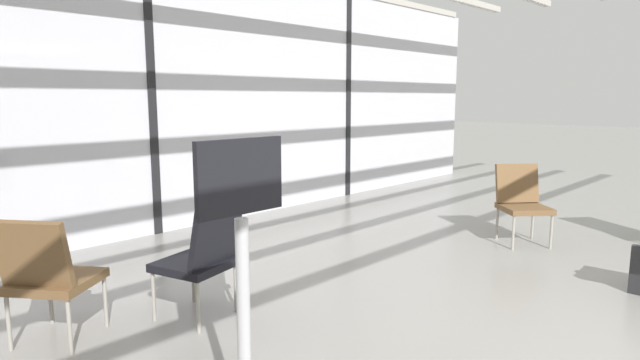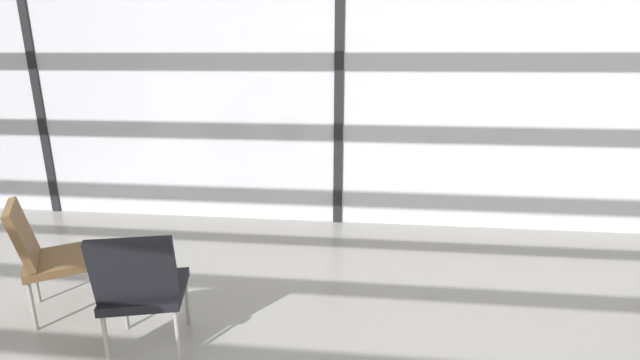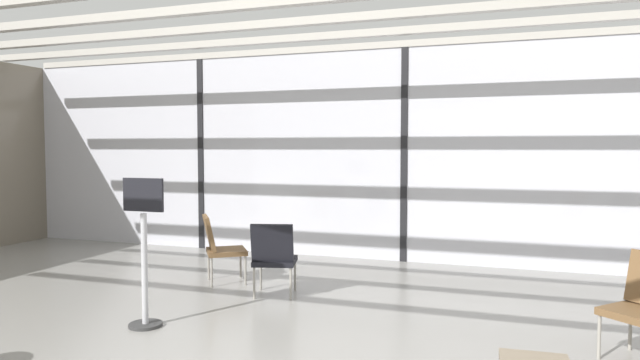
# 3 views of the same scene
# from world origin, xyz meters

# --- Properties ---
(glass_curtain_wall) EXTENTS (14.00, 0.08, 3.23)m
(glass_curtain_wall) POSITION_xyz_m (0.00, 5.20, 1.61)
(glass_curtain_wall) COLOR silver
(glass_curtain_wall) RESTS_ON ground
(window_mullion_0) EXTENTS (0.10, 0.12, 3.23)m
(window_mullion_0) POSITION_xyz_m (-3.50, 5.20, 1.61)
(window_mullion_0) COLOR black
(window_mullion_0) RESTS_ON ground
(window_mullion_1) EXTENTS (0.10, 0.12, 3.23)m
(window_mullion_1) POSITION_xyz_m (0.00, 5.20, 1.61)
(window_mullion_1) COLOR black
(window_mullion_1) RESTS_ON ground
(parked_airplane) EXTENTS (13.46, 3.92, 3.92)m
(parked_airplane) POSITION_xyz_m (-1.41, 9.95, 1.96)
(parked_airplane) COLOR #B2BCD6
(parked_airplane) RESTS_ON ground
(lounge_chair_0) EXTENTS (0.71, 0.70, 0.87)m
(lounge_chair_0) POSITION_xyz_m (-1.98, 3.06, 0.49)
(lounge_chair_0) COLOR brown
(lounge_chair_0) RESTS_ON ground
(lounge_chair_2) EXTENTS (0.60, 0.63, 0.87)m
(lounge_chair_2) POSITION_xyz_m (-1.05, 2.67, 0.49)
(lounge_chair_2) COLOR black
(lounge_chair_2) RESTS_ON ground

